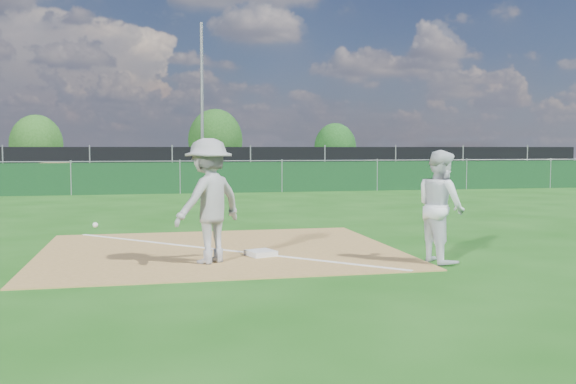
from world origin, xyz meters
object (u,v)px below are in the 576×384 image
at_px(car_left, 75,166).
at_px(tree_right, 335,147).
at_px(light_pole, 202,103).
at_px(first_base, 261,253).
at_px(tree_left, 36,144).
at_px(play_at_first, 209,201).
at_px(tree_mid, 215,140).
at_px(car_mid, 165,164).
at_px(car_right, 231,167).
at_px(runner, 441,206).

bearing_deg(car_left, tree_right, -87.60).
relative_size(light_pole, first_base, 19.38).
bearing_deg(tree_left, light_pole, -46.36).
xyz_separation_m(light_pole, play_at_first, (-1.79, -22.88, -3.03)).
height_order(car_left, tree_left, tree_left).
relative_size(tree_mid, tree_right, 1.26).
relative_size(play_at_first, tree_mid, 0.55).
xyz_separation_m(light_pole, tree_left, (-9.51, 9.97, -2.04)).
xyz_separation_m(light_pole, tree_right, (10.20, 10.86, -2.21)).
height_order(first_base, play_at_first, play_at_first).
distance_m(car_left, car_mid, 5.14).
bearing_deg(car_right, car_mid, 66.49).
xyz_separation_m(car_left, tree_mid, (8.44, 7.24, 1.52)).
xyz_separation_m(tree_mid, tree_right, (8.38, -0.44, -0.47)).
relative_size(runner, tree_mid, 0.40).
relative_size(first_base, tree_left, 0.11).
bearing_deg(light_pole, tree_mid, 80.86).
bearing_deg(light_pole, car_mid, 107.05).
relative_size(first_base, tree_right, 0.12).
bearing_deg(tree_mid, runner, -90.16).
bearing_deg(play_at_first, car_right, 82.14).
bearing_deg(car_right, tree_left, 55.10).
height_order(light_pole, tree_left, light_pole).
bearing_deg(runner, car_mid, 0.66).
distance_m(first_base, car_left, 27.11).
xyz_separation_m(first_base, tree_right, (11.11, 33.30, 1.73)).
relative_size(runner, tree_right, 0.50).
height_order(car_left, car_mid, car_mid).
xyz_separation_m(light_pole, first_base, (-0.91, -22.43, -3.94)).
distance_m(runner, car_mid, 29.31).
xyz_separation_m(car_mid, tree_left, (-7.79, 4.36, 1.19)).
distance_m(play_at_first, tree_mid, 34.39).
xyz_separation_m(runner, car_mid, (-3.44, 29.11, -0.09)).
distance_m(car_left, car_right, 8.67).
distance_m(car_mid, car_right, 3.84).
relative_size(play_at_first, tree_right, 0.69).
distance_m(first_base, car_mid, 28.07).
distance_m(light_pole, tree_right, 15.06).
bearing_deg(first_base, light_pole, 87.66).
distance_m(first_base, tree_left, 33.58).
height_order(first_base, car_mid, car_mid).
distance_m(light_pole, first_base, 22.80).
height_order(runner, tree_left, tree_left).
bearing_deg(tree_right, first_base, -108.46).
distance_m(play_at_first, car_left, 27.37).
distance_m(car_right, tree_mid, 6.76).
bearing_deg(tree_right, car_left, -157.99).
bearing_deg(first_base, play_at_first, -153.29).
bearing_deg(tree_left, car_right, -24.38).
bearing_deg(car_left, light_pole, -141.13).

